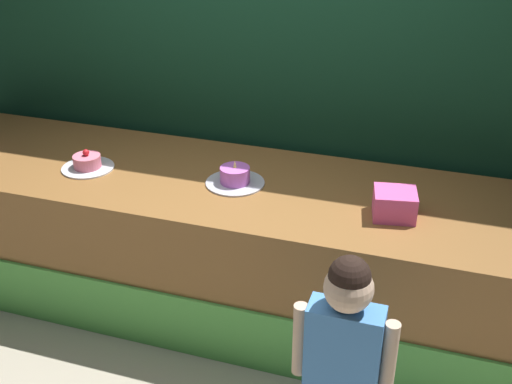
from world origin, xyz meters
TOP-DOWN VIEW (x-y plane):
  - ground_plane at (0.00, 0.00)m, footprint 12.00×12.00m
  - stage_platform at (0.00, 0.50)m, footprint 4.14×1.03m
  - curtain_backdrop at (0.00, 1.11)m, footprint 4.83×0.08m
  - child_figure at (0.80, -0.47)m, footprint 0.43×0.20m
  - pink_box at (0.88, 0.39)m, footprint 0.24×0.22m
  - cake_center at (-0.88, 0.40)m, footprint 0.30×0.30m
  - cake_right at (0.00, 0.48)m, footprint 0.33×0.33m

SIDE VIEW (x-z plane):
  - ground_plane at x=0.00m, z-range 0.00..0.00m
  - stage_platform at x=0.00m, z-range 0.00..0.83m
  - child_figure at x=0.80m, z-range 0.16..1.27m
  - cake_center at x=-0.88m, z-range 0.81..0.93m
  - cake_right at x=0.00m, z-range 0.80..0.94m
  - pink_box at x=0.88m, z-range 0.83..0.97m
  - curtain_backdrop at x=0.00m, z-range 0.00..2.69m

